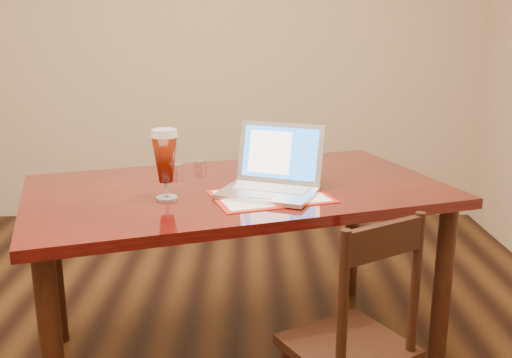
{
  "coord_description": "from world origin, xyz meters",
  "views": [
    {
      "loc": [
        0.52,
        -1.78,
        1.43
      ],
      "look_at": [
        0.55,
        0.52,
        0.82
      ],
      "focal_mm": 40.0,
      "sensor_mm": 36.0,
      "label": 1
    }
  ],
  "objects": [
    {
      "name": "dining_table",
      "position": [
        0.47,
        0.5,
        0.71
      ],
      "size": [
        1.91,
        1.43,
        1.07
      ],
      "rotation": [
        0.0,
        0.0,
        0.32
      ],
      "color": "#4B0E0A",
      "rests_on": "ground"
    },
    {
      "name": "dining_chair",
      "position": [
        0.87,
        -0.08,
        0.41
      ],
      "size": [
        0.5,
        0.5,
        0.88
      ],
      "rotation": [
        0.0,
        0.0,
        0.54
      ],
      "color": "black",
      "rests_on": "ground"
    }
  ]
}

